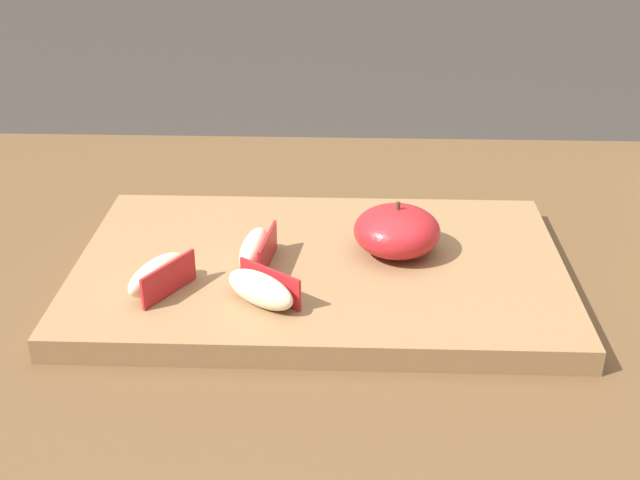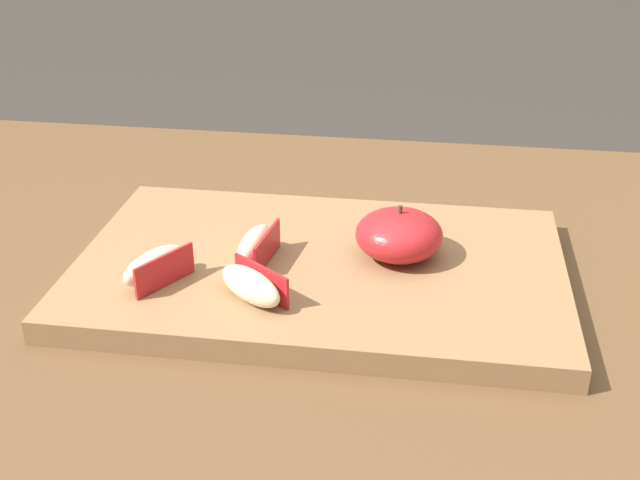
# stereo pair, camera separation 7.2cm
# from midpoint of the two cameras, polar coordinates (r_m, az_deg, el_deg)

# --- Properties ---
(dining_table) EXTENTS (1.36, 0.78, 0.75)m
(dining_table) POSITION_cam_midpoint_polar(r_m,az_deg,el_deg) (0.79, 3.15, -10.15)
(dining_table) COLOR brown
(dining_table) RESTS_ON ground_plane
(cutting_board) EXTENTS (0.43, 0.27, 0.02)m
(cutting_board) POSITION_cam_midpoint_polar(r_m,az_deg,el_deg) (0.73, 2.81, -2.22)
(cutting_board) COLOR olive
(cutting_board) RESTS_ON dining_table
(apple_half_skin_up) EXTENTS (0.08, 0.08, 0.05)m
(apple_half_skin_up) POSITION_cam_midpoint_polar(r_m,az_deg,el_deg) (0.73, 8.35, 0.29)
(apple_half_skin_up) COLOR #B21E23
(apple_half_skin_up) RESTS_ON cutting_board
(apple_wedge_middle) EXTENTS (0.03, 0.07, 0.03)m
(apple_wedge_middle) POSITION_cam_midpoint_polar(r_m,az_deg,el_deg) (0.72, -1.69, -0.53)
(apple_wedge_middle) COLOR beige
(apple_wedge_middle) RESTS_ON cutting_board
(apple_wedge_left) EXTENTS (0.07, 0.06, 0.03)m
(apple_wedge_left) POSITION_cam_midpoint_polar(r_m,az_deg,el_deg) (0.66, -1.70, -3.27)
(apple_wedge_left) COLOR beige
(apple_wedge_left) RESTS_ON cutting_board
(apple_wedge_right) EXTENTS (0.05, 0.07, 0.03)m
(apple_wedge_right) POSITION_cam_midpoint_polar(r_m,az_deg,el_deg) (0.69, -8.48, -1.90)
(apple_wedge_right) COLOR beige
(apple_wedge_right) RESTS_ON cutting_board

